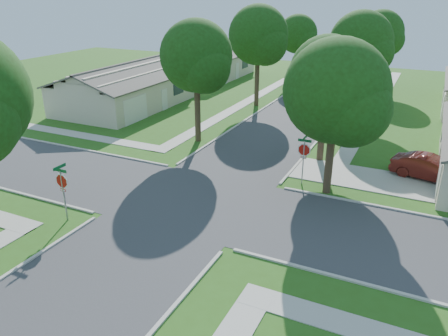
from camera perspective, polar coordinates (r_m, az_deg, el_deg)
name	(u,v)px	position (r m, az deg, el deg)	size (l,w,h in m)	color
ground	(195,200)	(24.17, -3.86, -4.24)	(100.00, 100.00, 0.00)	#2D5717
road_ns	(195,200)	(24.17, -3.86, -4.23)	(7.00, 100.00, 0.02)	#333335
sidewalk_ne	(376,106)	(46.25, 19.25, 7.71)	(1.20, 40.00, 0.04)	#9E9B91
sidewalk_nw	(261,94)	(49.01, 4.87, 9.66)	(1.20, 40.00, 0.04)	#9E9B91
driveway	(363,178)	(28.15, 17.73, -1.26)	(8.80, 3.60, 0.05)	#9E9B91
stop_sign_sw	(62,184)	(22.66, -20.39, -1.91)	(1.05, 0.80, 2.98)	gray
stop_sign_ne	(304,152)	(25.75, 10.40, 2.08)	(1.05, 0.80, 2.98)	gray
tree_e_near	(328,77)	(28.84, 13.40, 11.50)	(4.97, 4.80, 8.28)	#38281C
tree_e_mid	(361,46)	(40.44, 17.49, 14.99)	(5.59, 5.40, 9.21)	#38281C
tree_e_far	(381,35)	(53.29, 19.80, 16.01)	(5.17, 5.00, 8.72)	#38281C
tree_w_near	(197,59)	(32.07, -3.54, 13.97)	(5.38, 5.20, 8.97)	#38281C
tree_w_mid	(259,38)	(42.83, 4.56, 16.59)	(5.80, 5.60, 9.56)	#38281C
tree_w_far	(298,36)	(55.19, 9.66, 16.65)	(4.76, 4.60, 8.04)	#38281C
tree_ne_corner	(337,96)	(23.93, 14.53, 9.09)	(5.80, 5.60, 8.66)	#38281C
house_nw_near	(126,91)	(44.04, -12.73, 9.72)	(8.42, 13.60, 4.23)	beige
house_nw_far	(207,65)	(58.10, -2.26, 13.25)	(8.42, 13.60, 4.23)	beige
car_driveway	(430,168)	(29.24, 25.32, -0.01)	(1.56, 4.47, 1.47)	#511510
car_curb_east	(360,83)	(53.62, 17.30, 10.53)	(1.50, 3.73, 1.27)	black
car_curb_west	(318,71)	(60.62, 12.18, 12.29)	(1.71, 4.21, 1.22)	black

